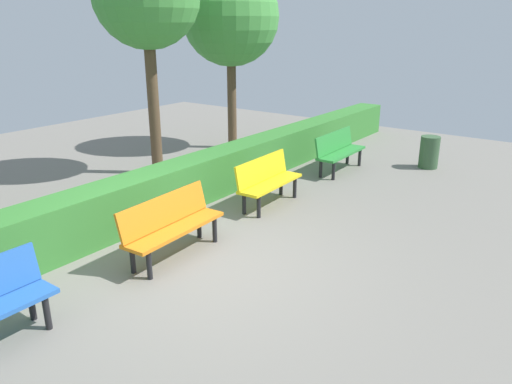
% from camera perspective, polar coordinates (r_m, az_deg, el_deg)
% --- Properties ---
extents(ground_plane, '(20.73, 20.73, 0.00)m').
position_cam_1_polar(ground_plane, '(6.73, -6.43, -8.49)').
color(ground_plane, gray).
extents(bench_green, '(1.61, 0.48, 0.86)m').
position_cam_1_polar(bench_green, '(10.88, 9.60, 4.90)').
color(bench_green, '#2D8C38').
rests_on(bench_green, ground_plane).
extents(bench_yellow, '(1.52, 0.51, 0.86)m').
position_cam_1_polar(bench_yellow, '(8.68, 1.31, 1.51)').
color(bench_yellow, yellow).
rests_on(bench_yellow, ground_plane).
extents(bench_orange, '(1.67, 0.55, 0.86)m').
position_cam_1_polar(bench_orange, '(6.87, -9.86, -3.60)').
color(bench_orange, orange).
rests_on(bench_orange, ground_plane).
extents(hedge_row, '(16.73, 0.63, 0.80)m').
position_cam_1_polar(hedge_row, '(8.54, -10.06, 0.37)').
color(hedge_row, '#387F33').
rests_on(hedge_row, ground_plane).
extents(tree_near, '(2.37, 2.37, 4.43)m').
position_cam_1_polar(tree_near, '(12.59, -2.99, 19.67)').
color(tree_near, brown).
rests_on(tree_near, ground_plane).
extents(trash_bin, '(0.42, 0.42, 0.72)m').
position_cam_1_polar(trash_bin, '(11.67, 19.54, 4.40)').
color(trash_bin, '#385938').
rests_on(trash_bin, ground_plane).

